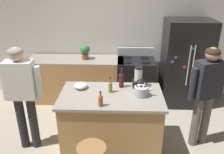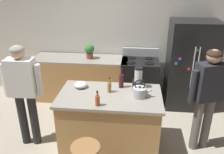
{
  "view_description": "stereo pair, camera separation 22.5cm",
  "coord_description": "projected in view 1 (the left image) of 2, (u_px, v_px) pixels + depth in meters",
  "views": [
    {
      "loc": [
        0.12,
        -2.98,
        2.53
      ],
      "look_at": [
        0.0,
        0.3,
        1.09
      ],
      "focal_mm": 37.23,
      "sensor_mm": 36.0,
      "label": 1
    },
    {
      "loc": [
        0.34,
        -2.97,
        2.53
      ],
      "look_at": [
        0.0,
        0.3,
        1.09
      ],
      "focal_mm": 37.23,
      "sensor_mm": 36.0,
      "label": 2
    }
  ],
  "objects": [
    {
      "name": "ground_plane",
      "position": [
        111.0,
        146.0,
        3.75
      ],
      "size": [
        14.0,
        14.0,
        0.0
      ],
      "primitive_type": "plane",
      "color": "#B2A893"
    },
    {
      "name": "back_wall",
      "position": [
        115.0,
        35.0,
        4.99
      ],
      "size": [
        8.0,
        0.1,
        2.7
      ],
      "primitive_type": "cube",
      "color": "silver",
      "rests_on": "ground_plane"
    },
    {
      "name": "kitchen_island",
      "position": [
        111.0,
        122.0,
        3.56
      ],
      "size": [
        1.51,
        0.86,
        0.94
      ],
      "color": "#B7844C",
      "rests_on": "ground_plane"
    },
    {
      "name": "back_counter_run",
      "position": [
        77.0,
        79.0,
        5.01
      ],
      "size": [
        2.0,
        0.64,
        0.94
      ],
      "color": "#B7844C",
      "rests_on": "ground_plane"
    },
    {
      "name": "refrigerator",
      "position": [
        185.0,
        64.0,
        4.72
      ],
      "size": [
        0.9,
        0.73,
        1.77
      ],
      "color": "black",
      "rests_on": "ground_plane"
    },
    {
      "name": "stove_range",
      "position": [
        135.0,
        80.0,
        4.94
      ],
      "size": [
        0.76,
        0.65,
        1.12
      ],
      "color": "black",
      "rests_on": "ground_plane"
    },
    {
      "name": "person_by_island_left",
      "position": [
        22.0,
        90.0,
        3.37
      ],
      "size": [
        0.59,
        0.24,
        1.65
      ],
      "color": "#26262B",
      "rests_on": "ground_plane"
    },
    {
      "name": "person_by_sink_right",
      "position": [
        206.0,
        89.0,
        3.44
      ],
      "size": [
        0.59,
        0.34,
        1.63
      ],
      "color": "#66605B",
      "rests_on": "ground_plane"
    },
    {
      "name": "potted_plant",
      "position": [
        85.0,
        51.0,
        4.75
      ],
      "size": [
        0.2,
        0.2,
        0.3
      ],
      "color": "brown",
      "rests_on": "back_counter_run"
    },
    {
      "name": "blender_appliance",
      "position": [
        138.0,
        78.0,
        3.57
      ],
      "size": [
        0.17,
        0.17,
        0.33
      ],
      "color": "black",
      "rests_on": "kitchen_island"
    },
    {
      "name": "bottle_vinegar",
      "position": [
        110.0,
        87.0,
        3.42
      ],
      "size": [
        0.06,
        0.06,
        0.24
      ],
      "color": "olive",
      "rests_on": "kitchen_island"
    },
    {
      "name": "bottle_cooking_sauce",
      "position": [
        101.0,
        101.0,
        3.06
      ],
      "size": [
        0.06,
        0.06,
        0.22
      ],
      "color": "#B24C26",
      "rests_on": "kitchen_island"
    },
    {
      "name": "bottle_wine",
      "position": [
        121.0,
        80.0,
        3.57
      ],
      "size": [
        0.08,
        0.08,
        0.32
      ],
      "color": "#471923",
      "rests_on": "kitchen_island"
    },
    {
      "name": "mixing_bowl",
      "position": [
        81.0,
        86.0,
        3.55
      ],
      "size": [
        0.2,
        0.2,
        0.09
      ],
      "primitive_type": "ellipsoid",
      "color": "white",
      "rests_on": "kitchen_island"
    },
    {
      "name": "tea_kettle",
      "position": [
        141.0,
        91.0,
        3.32
      ],
      "size": [
        0.28,
        0.2,
        0.27
      ],
      "color": "#B7BABF",
      "rests_on": "kitchen_island"
    }
  ]
}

